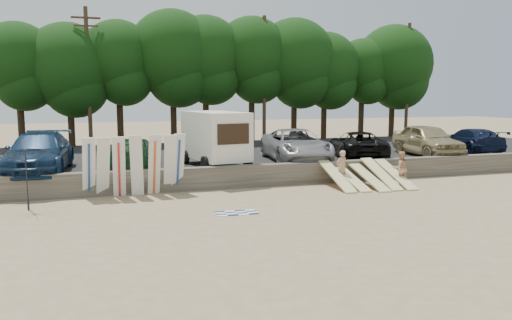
# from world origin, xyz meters

# --- Properties ---
(ground) EXTENTS (120.00, 120.00, 0.00)m
(ground) POSITION_xyz_m (0.00, 0.00, 0.00)
(ground) COLOR tan
(ground) RESTS_ON ground
(seawall) EXTENTS (44.00, 0.50, 1.00)m
(seawall) POSITION_xyz_m (0.00, 3.00, 0.50)
(seawall) COLOR #6B6356
(seawall) RESTS_ON ground
(parking_lot) EXTENTS (44.00, 14.50, 0.70)m
(parking_lot) POSITION_xyz_m (0.00, 10.50, 0.35)
(parking_lot) COLOR #282828
(parking_lot) RESTS_ON ground
(treeline) EXTENTS (33.72, 6.47, 9.40)m
(treeline) POSITION_xyz_m (0.24, 17.55, 6.62)
(treeline) COLOR #382616
(treeline) RESTS_ON parking_lot
(utility_poles) EXTENTS (25.80, 0.26, 9.00)m
(utility_poles) POSITION_xyz_m (2.00, 16.00, 5.43)
(utility_poles) COLOR #473321
(utility_poles) RESTS_ON parking_lot
(box_trailer) EXTENTS (2.90, 4.41, 2.63)m
(box_trailer) POSITION_xyz_m (-4.17, 5.27, 2.18)
(box_trailer) COLOR white
(box_trailer) RESTS_ON parking_lot
(car_0) EXTENTS (2.93, 6.27, 1.77)m
(car_0) POSITION_xyz_m (-12.15, 5.63, 1.58)
(car_0) COLOR #152D4C
(car_0) RESTS_ON parking_lot
(car_1) EXTENTS (2.97, 5.22, 1.43)m
(car_1) POSITION_xyz_m (-8.02, 5.71, 1.41)
(car_1) COLOR #14391A
(car_1) RESTS_ON parking_lot
(car_2) EXTENTS (3.44, 6.28, 1.67)m
(car_2) POSITION_xyz_m (0.27, 5.78, 1.53)
(car_2) COLOR gray
(car_2) RESTS_ON parking_lot
(car_3) EXTENTS (3.84, 5.73, 1.46)m
(car_3) POSITION_xyz_m (3.95, 5.85, 1.43)
(car_3) COLOR black
(car_3) RESTS_ON parking_lot
(car_4) EXTENTS (2.69, 5.48, 1.80)m
(car_4) POSITION_xyz_m (8.21, 5.51, 1.60)
(car_4) COLOR #9D8E64
(car_4) RESTS_ON parking_lot
(car_5) EXTENTS (2.87, 5.24, 1.44)m
(car_5) POSITION_xyz_m (11.92, 6.27, 1.42)
(car_5) COLOR black
(car_5) RESTS_ON parking_lot
(surfboard_upright_0) EXTENTS (0.60, 0.89, 2.50)m
(surfboard_upright_0) POSITION_xyz_m (-10.02, 2.52, 1.25)
(surfboard_upright_0) COLOR white
(surfboard_upright_0) RESTS_ON ground
(surfboard_upright_1) EXTENTS (0.63, 0.92, 2.49)m
(surfboard_upright_1) POSITION_xyz_m (-9.48, 2.46, 1.25)
(surfboard_upright_1) COLOR white
(surfboard_upright_1) RESTS_ON ground
(surfboard_upright_2) EXTENTS (0.51, 0.78, 2.52)m
(surfboard_upright_2) POSITION_xyz_m (-8.86, 2.36, 1.26)
(surfboard_upright_2) COLOR white
(surfboard_upright_2) RESTS_ON ground
(surfboard_upright_3) EXTENTS (0.58, 0.69, 2.55)m
(surfboard_upright_3) POSITION_xyz_m (-8.17, 2.35, 1.27)
(surfboard_upright_3) COLOR white
(surfboard_upright_3) RESTS_ON ground
(surfboard_upright_4) EXTENTS (0.57, 0.70, 2.55)m
(surfboard_upright_4) POSITION_xyz_m (-7.44, 2.47, 1.27)
(surfboard_upright_4) COLOR white
(surfboard_upright_4) RESTS_ON ground
(surfboard_upright_5) EXTENTS (0.50, 0.76, 2.52)m
(surfboard_upright_5) POSITION_xyz_m (-6.78, 2.53, 1.26)
(surfboard_upright_5) COLOR white
(surfboard_upright_5) RESTS_ON ground
(surfboard_upright_6) EXTENTS (0.60, 0.71, 2.55)m
(surfboard_upright_6) POSITION_xyz_m (-6.43, 2.61, 1.27)
(surfboard_upright_6) COLOR white
(surfboard_upright_6) RESTS_ON ground
(surfboard_low_0) EXTENTS (0.56, 2.85, 1.08)m
(surfboard_low_0) POSITION_xyz_m (0.51, 1.56, 0.54)
(surfboard_low_0) COLOR #EBE194
(surfboard_low_0) RESTS_ON ground
(surfboard_low_1) EXTENTS (0.56, 2.92, 0.85)m
(surfboard_low_1) POSITION_xyz_m (1.21, 1.58, 0.42)
(surfboard_low_1) COLOR #EBE194
(surfboard_low_1) RESTS_ON ground
(surfboard_low_2) EXTENTS (0.56, 2.90, 0.89)m
(surfboard_low_2) POSITION_xyz_m (2.00, 1.33, 0.45)
(surfboard_low_2) COLOR #EBE194
(surfboard_low_2) RESTS_ON ground
(surfboard_low_3) EXTENTS (0.56, 2.83, 1.12)m
(surfboard_low_3) POSITION_xyz_m (2.68, 1.39, 0.56)
(surfboard_low_3) COLOR #EBE194
(surfboard_low_3) RESTS_ON ground
(surfboard_low_4) EXTENTS (0.56, 2.86, 1.05)m
(surfboard_low_4) POSITION_xyz_m (3.38, 1.31, 0.52)
(surfboard_low_4) COLOR #EBE194
(surfboard_low_4) RESTS_ON ground
(beachgoer_a) EXTENTS (0.68, 0.53, 1.63)m
(beachgoer_a) POSITION_xyz_m (0.97, 1.99, 0.82)
(beachgoer_a) COLOR tan
(beachgoer_a) RESTS_ON ground
(beachgoer_b) EXTENTS (0.88, 0.74, 1.59)m
(beachgoer_b) POSITION_xyz_m (3.57, 1.19, 0.79)
(beachgoer_b) COLOR tan
(beachgoer_b) RESTS_ON ground
(cooler) EXTENTS (0.41, 0.34, 0.32)m
(cooler) POSITION_xyz_m (1.59, 2.40, 0.16)
(cooler) COLOR green
(cooler) RESTS_ON ground
(gear_bag) EXTENTS (0.33, 0.28, 0.22)m
(gear_bag) POSITION_xyz_m (1.10, 2.30, 0.11)
(gear_bag) COLOR #C95217
(gear_bag) RESTS_ON ground
(beach_towel) EXTENTS (1.60, 1.60, 0.00)m
(beach_towel) POSITION_xyz_m (-5.07, -1.68, 0.01)
(beach_towel) COLOR white
(beach_towel) RESTS_ON ground
(beach_umbrella) EXTENTS (3.61, 3.60, 2.35)m
(beach_umbrella) POSITION_xyz_m (-12.19, 1.04, 1.17)
(beach_umbrella) COLOR black
(beach_umbrella) RESTS_ON ground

